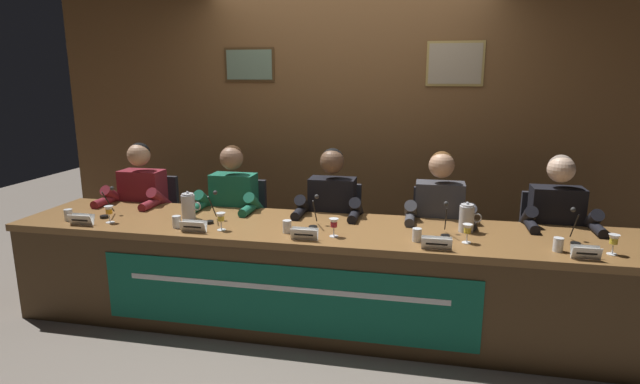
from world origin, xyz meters
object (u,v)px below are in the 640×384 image
Objects in this scene: chair_far_right at (547,254)px; juice_glass_far_right at (614,241)px; panelist_center at (330,215)px; juice_glass_right at (467,230)px; water_cup_center at (287,227)px; microphone_far_right at (575,232)px; water_cup_far_right at (558,245)px; chair_left at (240,234)px; panelist_right at (439,221)px; nameplate_right at (437,243)px; conference_table at (316,261)px; microphone_left at (211,212)px; panelist_left at (231,209)px; water_pitcher_right_side at (467,218)px; juice_glass_center at (334,224)px; water_cup_right at (417,236)px; nameplate_far_left at (81,220)px; chair_far_left at (153,228)px; water_pitcher_left_side at (188,206)px; water_cup_far_left at (69,216)px; nameplate_center at (304,234)px; water_cup_left at (177,222)px; nameplate_left at (193,226)px; nameplate_far_right at (586,253)px; juice_glass_left at (221,218)px; chair_right at (437,247)px; juice_glass_far_left at (109,211)px; chair_center at (335,240)px; panelist_far_right at (557,227)px; microphone_center at (314,217)px; panelist_far_left at (139,204)px; microphone_right at (446,225)px.

chair_far_right is 0.91m from juice_glass_far_right.
juice_glass_right is (0.99, -0.56, 0.11)m from panelist_center.
microphone_far_right reaches higher than water_cup_center.
juice_glass_right reaches higher than water_cup_far_right.
microphone_far_right is at bearing -14.30° from chair_left.
nameplate_right is at bearing -92.48° from panelist_right.
conference_table is 52.19× the size of water_cup_center.
microphone_left is 1.62m from nameplate_right.
panelist_left reaches higher than water_pitcher_right_side.
juice_glass_center is 1.38m from water_cup_far_right.
nameplate_far_left is at bearing -177.09° from water_cup_right.
chair_far_right is at bearing 0.00° from chair_far_left.
water_cup_right is at bearing -18.70° from chair_far_left.
water_pitcher_left_side is at bearing -158.20° from panelist_center.
water_cup_far_left is 0.48× the size of nameplate_center.
chair_far_right reaches higher than water_cup_far_left.
water_cup_far_right is at bearing 0.44° from water_cup_left.
nameplate_left and nameplate_far_right have the same top height.
juice_glass_center and juice_glass_right have the same top height.
juice_glass_far_right is at bearing -3.49° from microphone_left.
chair_right reaches higher than juice_glass_left.
juice_glass_far_left is at bearing -79.89° from chair_far_left.
chair_center is at bearing 51.80° from juice_glass_left.
panelist_far_right is at bearing 17.38° from conference_table.
chair_right is 0.83m from chair_far_right.
water_cup_far_right reaches higher than nameplate_far_right.
water_cup_far_right is (-0.14, -0.81, 0.33)m from chair_far_right.
chair_far_left is at bearing 176.56° from panelist_far_right.
chair_center is at bearing 0.00° from chair_left.
water_cup_far_left is at bearing 179.76° from water_cup_left.
water_cup_center is 1.00× the size of water_cup_far_right.
panelist_far_right is (1.52, 0.61, -0.11)m from juice_glass_center.
microphone_left is 2.54× the size of water_cup_center.
panelist_far_right reaches higher than microphone_left.
panelist_left is at bearing 152.08° from microphone_center.
juice_glass_far_right is (2.65, -0.81, 0.38)m from chair_left.
juice_glass_right is (0.19, 0.17, 0.05)m from nameplate_right.
chair_center is at bearing 130.57° from water_cup_right.
water_pitcher_left_side reaches higher than water_cup_center.
chair_center is 4.25× the size of water_pitcher_left_side.
microphone_far_right is at bearing -7.46° from panelist_far_left.
panelist_right is 0.73m from nameplate_right.
microphone_right is at bearing -1.26° from microphone_center.
water_cup_right is at bearing 1.39° from water_cup_left.
nameplate_left is 0.87× the size of water_pitcher_right_side.
nameplate_left is (0.85, 0.01, 0.00)m from nameplate_far_left.
panelist_right is at bearing 15.41° from microphone_left.
juice_glass_right is 0.57× the size of microphone_far_right.
juice_glass_right is 0.67m from microphone_far_right.
juice_glass_center is 0.33m from water_cup_center.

